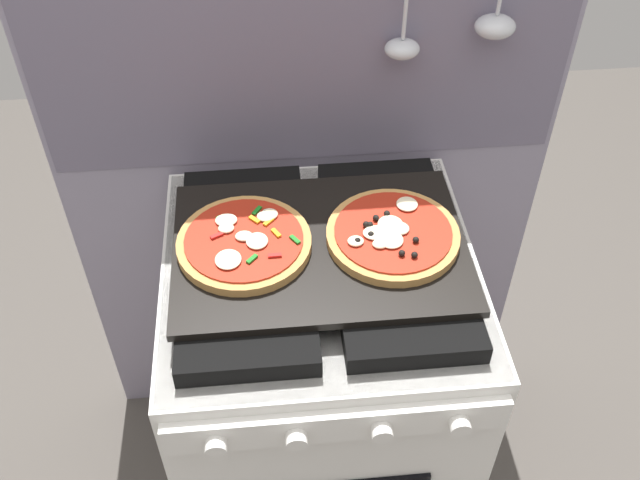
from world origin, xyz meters
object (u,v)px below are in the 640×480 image
baking_tray (320,247)px  stove (320,389)px  pizza_left (244,242)px  pizza_right (392,235)px

baking_tray → stove: bearing=-90.0°
pizza_left → pizza_right: 0.27m
pizza_left → pizza_right: (0.27, -0.01, 0.00)m
pizza_right → baking_tray: bearing=179.3°
stove → pizza_left: pizza_left is taller
stove → pizza_left: bearing=177.0°
stove → pizza_left: size_ratio=3.65×
pizza_left → pizza_right: size_ratio=1.00×
baking_tray → pizza_right: (0.13, -0.00, 0.02)m
baking_tray → pizza_left: (-0.14, 0.01, 0.02)m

